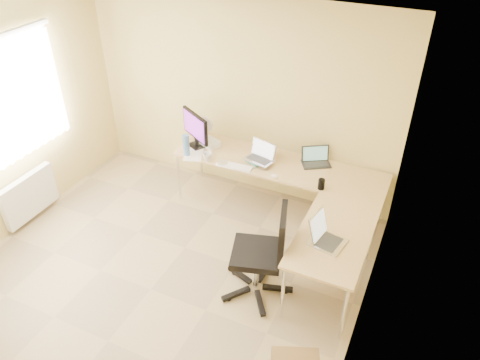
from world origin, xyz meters
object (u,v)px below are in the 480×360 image
at_px(laptop_black, 317,157).
at_px(mug, 207,157).
at_px(laptop_center, 259,152).
at_px(water_bottle, 186,145).
at_px(desk_main, 277,188).
at_px(desk_fan, 205,128).
at_px(desk_return, 330,261).
at_px(keyboard, 234,166).
at_px(laptop_return, 329,233).
at_px(monitor, 196,130).
at_px(office_chair, 256,255).

bearing_deg(laptop_black, mug, 169.89).
distance_m(laptop_center, water_bottle, 0.93).
bearing_deg(desk_main, mug, -160.30).
distance_m(mug, desk_fan, 0.59).
bearing_deg(laptop_black, desk_fan, 148.34).
bearing_deg(laptop_black, desk_return, -95.73).
bearing_deg(laptop_center, water_bottle, -153.61).
distance_m(keyboard, laptop_return, 1.65).
height_order(laptop_center, desk_fan, desk_fan).
relative_size(desk_main, desk_fan, 8.70).
bearing_deg(laptop_center, desk_return, -23.30).
height_order(monitor, laptop_return, monitor).
relative_size(desk_main, office_chair, 2.47).
bearing_deg(monitor, office_chair, -11.80).
relative_size(desk_main, keyboard, 5.95).
height_order(desk_fan, laptop_return, desk_fan).
bearing_deg(office_chair, laptop_black, 68.65).
distance_m(desk_return, water_bottle, 2.27).
xyz_separation_m(desk_main, office_chair, (0.30, -1.37, 0.13)).
xyz_separation_m(desk_fan, office_chair, (1.42, -1.57, -0.38)).
bearing_deg(monitor, laptop_black, 39.31).
bearing_deg(office_chair, keyboard, 108.74).
bearing_deg(keyboard, laptop_return, -34.33).
xyz_separation_m(keyboard, mug, (-0.37, 0.00, 0.04)).
relative_size(desk_main, laptop_center, 7.59).
bearing_deg(office_chair, mug, 119.92).
height_order(desk_main, office_chair, office_chair).
distance_m(monitor, desk_fan, 0.26).
bearing_deg(desk_return, laptop_return, -99.55).
height_order(laptop_center, laptop_black, laptop_center).
relative_size(desk_return, desk_fan, 4.27).
xyz_separation_m(keyboard, water_bottle, (-0.66, 0.00, 0.13)).
height_order(desk_main, laptop_black, laptop_black).
bearing_deg(keyboard, office_chair, -57.86).
distance_m(desk_main, keyboard, 0.67).
bearing_deg(mug, desk_return, -21.26).
relative_size(water_bottle, office_chair, 0.27).
xyz_separation_m(monitor, mug, (0.30, -0.25, -0.19)).
bearing_deg(laptop_black, desk_main, 171.75).
xyz_separation_m(laptop_black, laptop_return, (0.52, -1.33, 0.02)).
bearing_deg(laptop_center, mug, -147.91).
bearing_deg(laptop_center, keyboard, -126.53).
distance_m(laptop_center, desk_fan, 0.96).
xyz_separation_m(monitor, laptop_black, (1.55, 0.23, -0.13)).
height_order(laptop_black, office_chair, office_chair).
xyz_separation_m(keyboard, office_chair, (0.76, -1.07, -0.24)).
xyz_separation_m(desk_main, laptop_return, (0.95, -1.15, 0.49)).
height_order(desk_return, desk_fan, desk_fan).
bearing_deg(keyboard, mug, 176.85).
distance_m(water_bottle, desk_fan, 0.50).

